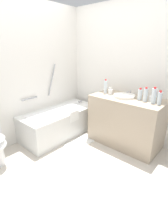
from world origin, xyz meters
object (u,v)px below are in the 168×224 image
object	(u,v)px
water_bottle_2	(140,94)
water_bottle_5	(154,96)
water_bottle_4	(160,98)
bath_mat	(81,142)
water_bottle_0	(105,87)
bathtub	(60,121)
water_bottle_3	(160,97)
drinking_glass_0	(110,90)
sink_faucet	(130,93)
drinking_glass_2	(110,92)
drinking_glass_1	(151,99)
sink_basin	(124,96)
water_bottle_1	(145,95)

from	to	relation	value
water_bottle_2	water_bottle_5	bearing A→B (deg)	-99.18
water_bottle_2	water_bottle_4	bearing A→B (deg)	-99.24
water_bottle_4	bath_mat	xyz separation A→B (m)	(-0.47, 1.11, -0.96)
water_bottle_0	water_bottle_5	world-z (taller)	water_bottle_0
bathtub	water_bottle_3	world-z (taller)	bathtub
water_bottle_0	drinking_glass_0	xyz separation A→B (m)	(0.07, -0.06, -0.07)
water_bottle_0	water_bottle_3	world-z (taller)	water_bottle_0
water_bottle_0	water_bottle_4	distance (m)	0.96
sink_faucet	water_bottle_3	xyz separation A→B (m)	(-0.15, -0.55, 0.06)
water_bottle_0	drinking_glass_2	xyz separation A→B (m)	(-0.01, -0.11, -0.08)
water_bottle_0	bath_mat	distance (m)	1.11
water_bottle_0	drinking_glass_1	size ratio (longest dim) A/B	2.99
bathtub	sink_basin	world-z (taller)	bathtub
water_bottle_2	water_bottle_0	bearing A→B (deg)	93.19
sink_faucet	water_bottle_4	world-z (taller)	water_bottle_4
water_bottle_4	drinking_glass_2	xyz separation A→B (m)	(0.01, 0.85, -0.05)
sink_faucet	water_bottle_0	world-z (taller)	water_bottle_0
sink_faucet	water_bottle_4	distance (m)	0.63
sink_faucet	water_bottle_5	bearing A→B (deg)	-114.49
water_bottle_4	drinking_glass_1	size ratio (longest dim) A/B	2.40
water_bottle_1	drinking_glass_2	size ratio (longest dim) A/B	2.47
water_bottle_4	drinking_glass_2	world-z (taller)	water_bottle_4
water_bottle_5	bath_mat	distance (m)	1.49
bath_mat	drinking_glass_0	bearing A→B (deg)	-20.67
sink_faucet	drinking_glass_0	bearing A→B (deg)	115.31
water_bottle_1	drinking_glass_1	xyz separation A→B (m)	(0.06, -0.07, -0.06)
drinking_glass_0	water_bottle_5	bearing A→B (deg)	-94.79
water_bottle_2	water_bottle_5	size ratio (longest dim) A/B	0.77
bathtub	drinking_glass_1	xyz separation A→B (m)	(0.59, -1.50, 0.63)
sink_faucet	bath_mat	distance (m)	1.26
sink_basin	water_bottle_1	size ratio (longest dim) A/B	1.57
water_bottle_4	water_bottle_2	bearing A→B (deg)	80.76
bath_mat	drinking_glass_2	bearing A→B (deg)	-29.09
sink_faucet	water_bottle_5	size ratio (longest dim) A/B	0.61
water_bottle_5	drinking_glass_2	size ratio (longest dim) A/B	2.72
sink_faucet	water_bottle_0	size ratio (longest dim) A/B	0.59
water_bottle_1	water_bottle_0	bearing A→B (deg)	90.40
sink_basin	water_bottle_4	bearing A→B (deg)	-92.86
drinking_glass_1	water_bottle_1	bearing A→B (deg)	131.18
sink_basin	water_bottle_4	xyz separation A→B (m)	(-0.03, -0.58, 0.08)
water_bottle_0	water_bottle_3	distance (m)	0.93
sink_basin	drinking_glass_0	size ratio (longest dim) A/B	3.40
sink_faucet	water_bottle_3	bearing A→B (deg)	-104.87
water_bottle_4	drinking_glass_1	world-z (taller)	water_bottle_4
water_bottle_0	drinking_glass_0	bearing A→B (deg)	-40.34
water_bottle_2	drinking_glass_0	distance (m)	0.58
drinking_glass_1	drinking_glass_2	bearing A→B (deg)	96.15
water_bottle_3	drinking_glass_2	world-z (taller)	water_bottle_3
sink_basin	water_bottle_2	bearing A→B (deg)	-84.69
bathtub	water_bottle_0	size ratio (longest dim) A/B	5.95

